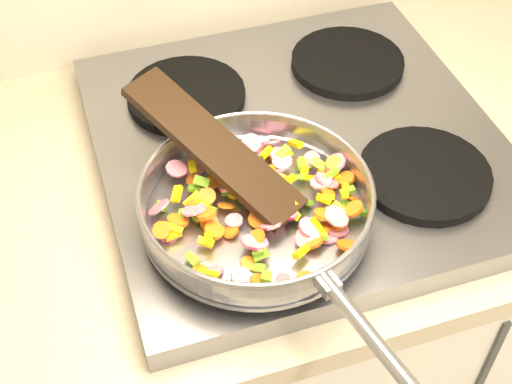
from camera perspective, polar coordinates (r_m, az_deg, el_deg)
name	(u,v)px	position (r m, az deg, el deg)	size (l,w,h in m)	color
cooktop	(298,146)	(1.10, 3.37, 3.70)	(0.60, 0.60, 0.04)	#939399
grate_fl	(238,220)	(0.96, -1.48, -2.29)	(0.19, 0.19, 0.02)	black
grate_fr	(425,174)	(1.05, 13.34, 1.38)	(0.19, 0.19, 0.02)	black
grate_bl	(186,95)	(1.16, -5.60, 7.73)	(0.19, 0.19, 0.02)	black
grate_br	(347,62)	(1.23, 7.32, 10.26)	(0.19, 0.19, 0.02)	black
saute_pan	(257,202)	(0.93, 0.08, -0.84)	(0.35, 0.51, 0.05)	#9E9EA5
vegetable_heap	(266,202)	(0.94, 0.77, -0.77)	(0.29, 0.30, 0.05)	orange
wooden_spatula	(213,146)	(0.95, -3.47, 3.67)	(0.29, 0.06, 0.01)	black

